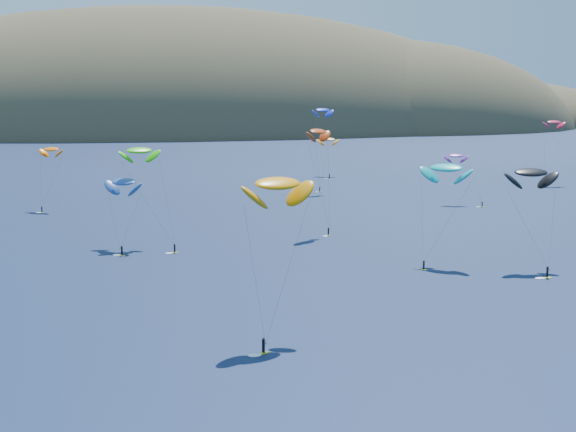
{
  "coord_description": "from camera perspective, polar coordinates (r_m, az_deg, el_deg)",
  "views": [
    {
      "loc": [
        -19.75,
        -69.36,
        34.19
      ],
      "look_at": [
        10.84,
        80.0,
        9.0
      ],
      "focal_mm": 50.0,
      "sensor_mm": 36.0,
      "label": 1
    }
  ],
  "objects": [
    {
      "name": "island",
      "position": [
        636.07,
        -6.23,
        5.28
      ],
      "size": [
        730.0,
        300.0,
        210.0
      ],
      "color": "#3D3526",
      "rests_on": "ground"
    },
    {
      "name": "kitesurfer_1",
      "position": [
        229.9,
        -16.5,
        4.56
      ],
      "size": [
        7.9,
        11.25,
        18.48
      ],
      "rotation": [
        0.0,
        0.0,
        -0.57
      ],
      "color": "#FFFD1C",
      "rests_on": "ground"
    },
    {
      "name": "kitesurfer_2",
      "position": [
        109.04,
        -0.74,
        2.32
      ],
      "size": [
        11.98,
        14.21,
        23.85
      ],
      "rotation": [
        0.0,
        0.0,
        0.41
      ],
      "color": "#FFFD1C",
      "rests_on": "ground"
    },
    {
      "name": "kitesurfer_3",
      "position": [
        174.47,
        -10.52,
        4.59
      ],
      "size": [
        11.7,
        15.33,
        22.53
      ],
      "rotation": [
        0.0,
        0.0,
        0.25
      ],
      "color": "#FFFD1C",
      "rests_on": "ground"
    },
    {
      "name": "kitesurfer_4",
      "position": [
        257.9,
        2.48,
        7.54
      ],
      "size": [
        8.53,
        6.18,
        28.16
      ],
      "rotation": [
        0.0,
        0.0,
        0.37
      ],
      "color": "#FFFD1C",
      "rests_on": "ground"
    },
    {
      "name": "kitesurfer_5",
      "position": [
        157.45,
        11.19,
        3.38
      ],
      "size": [
        12.61,
        12.69,
        21.05
      ],
      "rotation": [
        0.0,
        0.0,
        -0.77
      ],
      "color": "#FFFD1C",
      "rests_on": "ground"
    },
    {
      "name": "kitesurfer_6",
      "position": [
        236.42,
        11.86,
        4.22
      ],
      "size": [
        8.76,
        12.12,
        15.69
      ],
      "rotation": [
        0.0,
        0.0,
        -0.29
      ],
      "color": "#FFFD1C",
      "rests_on": "ground"
    },
    {
      "name": "kitesurfer_7",
      "position": [
        157.59,
        16.9,
        2.98
      ],
      "size": [
        10.26,
        13.52,
        20.59
      ],
      "rotation": [
        0.0,
        0.0,
        -0.02
      ],
      "color": "#FFFD1C",
      "rests_on": "ground"
    },
    {
      "name": "kitesurfer_8",
      "position": [
        291.92,
        18.4,
        6.35
      ],
      "size": [
        9.95,
        7.89,
        23.41
      ],
      "rotation": [
        0.0,
        0.0,
        -0.0
      ],
      "color": "#FFFD1C",
      "rests_on": "ground"
    },
    {
      "name": "kitesurfer_9",
      "position": [
        184.78,
        2.15,
        6.02
      ],
      "size": [
        8.59,
        9.86,
        25.71
      ],
      "rotation": [
        0.0,
        0.0,
        0.73
      ],
      "color": "#FFFD1C",
      "rests_on": "ground"
    },
    {
      "name": "kitesurfer_10",
      "position": [
        172.4,
        -11.64,
        2.39
      ],
      "size": [
        9.95,
        15.69,
        16.49
      ],
      "rotation": [
        0.0,
        0.0,
        -0.78
      ],
      "color": "#FFFD1C",
      "rests_on": "ground"
    },
    {
      "name": "kitesurfer_11",
      "position": [
        302.92,
        2.86,
        5.47
      ],
      "size": [
        8.85,
        13.86,
        15.86
      ],
      "rotation": [
        0.0,
        0.0,
        -0.32
      ],
      "color": "#FFFD1C",
      "rests_on": "ground"
    }
  ]
}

